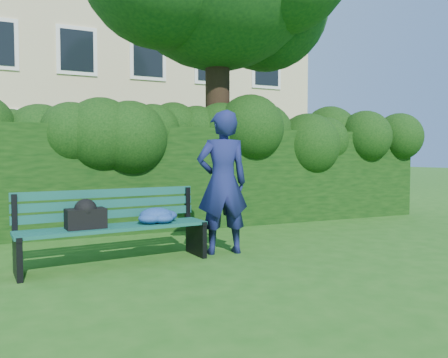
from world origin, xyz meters
name	(u,v)px	position (x,y,z in m)	size (l,w,h in m)	color
ground	(241,249)	(0.00, 0.00, 0.00)	(80.00, 80.00, 0.00)	#225A16
apartment_building	(97,46)	(0.00, 13.99, 6.00)	(16.00, 8.08, 12.00)	beige
hedge	(189,178)	(0.00, 2.20, 0.90)	(10.00, 1.00, 1.80)	black
park_bench	(120,222)	(-1.72, -0.18, 0.50)	(2.27, 0.80, 0.89)	#0E4638
man_reading	(222,182)	(-0.35, -0.15, 0.95)	(0.69, 0.45, 1.90)	#161C50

